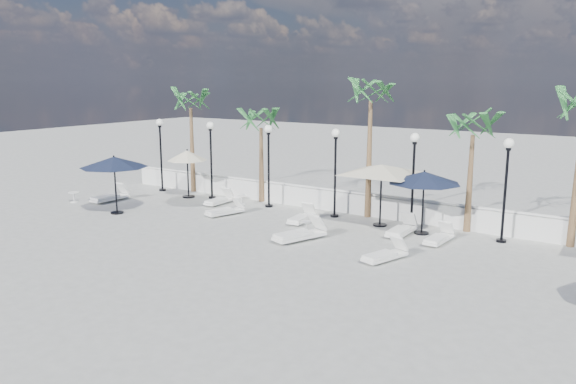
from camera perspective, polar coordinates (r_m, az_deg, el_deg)
The scene contains 27 objects.
ground at distance 19.33m, azimuth -4.61°, elevation -6.43°, with size 100.00×100.00×0.00m, color gray.
balustrade at distance 25.33m, azimuth 5.84°, elevation -1.03°, with size 26.00×0.30×1.01m.
lamppost_0 at distance 30.48m, azimuth -12.83°, elevation 4.73°, with size 0.36×0.36×3.84m.
lamppost_1 at distance 28.08m, azimuth -7.84°, elevation 4.35°, with size 0.36×0.36×3.84m.
lamppost_2 at distance 25.93m, azimuth -1.99°, elevation 3.86°, with size 0.36×0.36×3.84m.
lamppost_3 at distance 24.09m, azimuth 4.84°, elevation 3.24°, with size 0.36×0.36×3.84m.
lamppost_4 at distance 22.65m, azimuth 12.64°, elevation 2.47°, with size 0.36×0.36×3.84m.
lamppost_5 at distance 21.69m, azimuth 21.30°, elevation 1.57°, with size 0.36×0.36×3.84m.
palm_0 at distance 29.84m, azimuth -9.86°, elevation 8.64°, with size 2.60×2.60×5.50m.
palm_1 at distance 27.02m, azimuth -2.76°, elevation 6.85°, with size 2.60×2.60×4.70m.
palm_2 at distance 24.03m, azimuth 8.42°, elevation 9.42°, with size 2.60×2.60×6.10m.
palm_3 at distance 22.63m, azimuth 18.29°, elevation 5.89°, with size 2.60×2.60×4.90m.
lounger_0 at distance 28.84m, azimuth -17.63°, elevation -0.42°, with size 0.70×1.99×0.74m.
lounger_1 at distance 24.87m, azimuth -6.42°, elevation -1.85°, with size 1.06×1.88×0.67m.
lounger_2 at distance 27.06m, azimuth -6.98°, elevation -0.79°, with size 0.59×1.72×0.64m.
lounger_3 at distance 20.91m, azimuth 1.22°, elevation -4.23°, with size 1.38×2.24×0.80m.
lounger_4 at distance 18.93m, azimuth 9.84°, elevation -6.25°, with size 1.09×1.84×0.66m.
lounger_5 at distance 23.52m, azimuth 1.41°, elevation -2.57°, with size 0.75×1.80×0.66m.
lounger_6 at distance 22.05m, azimuth 11.47°, elevation -3.73°, with size 0.62×1.86×0.69m.
lounger_7 at distance 21.33m, azimuth 15.08°, elevation -4.48°, with size 0.67×1.73×0.63m.
side_table_0 at distance 29.18m, azimuth -20.92°, elevation -0.40°, with size 0.52×0.52×0.50m.
side_table_1 at distance 26.89m, azimuth -4.74°, elevation -0.70°, with size 0.47×0.47×0.45m.
side_table_2 at distance 21.93m, azimuth 1.91°, elevation -3.45°, with size 0.48×0.48×0.47m.
parasol_navy_left at distance 25.82m, azimuth -17.26°, elevation 2.90°, with size 2.96×2.96×2.62m.
parasol_navy_mid at distance 21.99m, azimuth 13.67°, elevation 1.41°, with size 2.81×2.81×2.52m.
parasol_cream_sq_a at distance 22.83m, azimuth 9.51°, elevation 2.74°, with size 5.55×5.55×2.72m.
parasol_cream_small at distance 28.56m, azimuth -10.20°, elevation 3.61°, with size 2.00×2.00×2.46m.
Camera 1 is at (11.36, -14.46, 5.94)m, focal length 35.00 mm.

